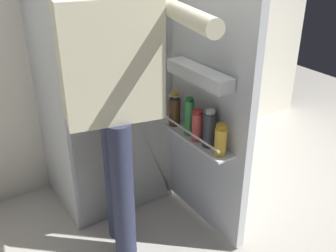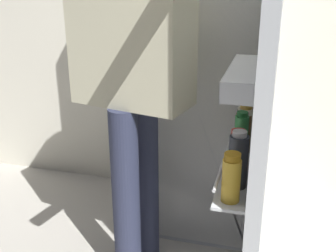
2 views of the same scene
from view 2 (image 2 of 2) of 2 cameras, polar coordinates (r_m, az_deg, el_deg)
name	(u,v)px [view 2 (image 2 of 2)]	position (r m, az deg, el deg)	size (l,w,h in m)	color
refrigerator	(202,66)	(2.08, 4.68, 8.26)	(0.74, 1.24, 1.80)	silver
person	(134,61)	(1.67, -4.68, 8.95)	(0.57, 0.84, 1.66)	#2D334C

